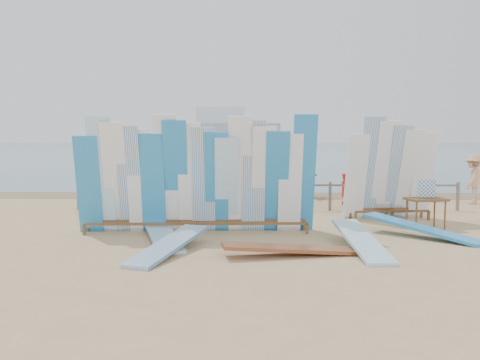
{
  "coord_description": "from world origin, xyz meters",
  "views": [
    {
      "loc": [
        -0.51,
        -12.97,
        2.26
      ],
      "look_at": [
        -0.8,
        1.09,
        1.11
      ],
      "focal_mm": 38.0,
      "sensor_mm": 36.0,
      "label": 1
    }
  ],
  "objects_px": {
    "flat_board_c": "(291,255)",
    "beachgoer_extra_0": "(473,179)",
    "flat_board_e": "(169,254)",
    "flat_board_a": "(163,241)",
    "beachgoer_4": "(289,180)",
    "beachgoer_10": "(418,178)",
    "main_surfboard_rack": "(197,180)",
    "beach_chair_left": "(281,200)",
    "flat_board_d": "(420,238)",
    "beachgoer_extra_1": "(128,180)",
    "beachgoer_8": "(370,179)",
    "flat_board_b": "(361,250)",
    "side_surfboard_rack": "(390,174)",
    "vendor_table": "(426,212)",
    "beachgoer_2": "(222,178)",
    "beachgoer_3": "(219,177)",
    "stroller": "(354,194)",
    "beachgoer_6": "(362,183)",
    "beach_chair_right": "(285,200)",
    "beachgoer_0": "(97,179)",
    "beachgoer_1": "(153,179)",
    "beachgoer_9": "(382,175)",
    "beachgoer_11": "(114,174)",
    "beachgoer_5": "(308,178)"
  },
  "relations": [
    {
      "from": "flat_board_e",
      "to": "beachgoer_6",
      "type": "bearing_deg",
      "value": 70.46
    },
    {
      "from": "vendor_table",
      "to": "beachgoer_2",
      "type": "xyz_separation_m",
      "value": [
        -5.36,
        4.3,
        0.52
      ]
    },
    {
      "from": "main_surfboard_rack",
      "to": "stroller",
      "type": "distance_m",
      "value": 6.8
    },
    {
      "from": "beach_chair_right",
      "to": "main_surfboard_rack",
      "type": "bearing_deg",
      "value": -116.7
    },
    {
      "from": "vendor_table",
      "to": "beachgoer_2",
      "type": "bearing_deg",
      "value": 130.42
    },
    {
      "from": "beachgoer_11",
      "to": "beachgoer_8",
      "type": "xyz_separation_m",
      "value": [
        9.26,
        -3.11,
        0.06
      ]
    },
    {
      "from": "side_surfboard_rack",
      "to": "beach_chair_left",
      "type": "bearing_deg",
      "value": 132.91
    },
    {
      "from": "flat_board_d",
      "to": "beachgoer_extra_1",
      "type": "xyz_separation_m",
      "value": [
        -8.26,
        6.32,
        0.8
      ]
    },
    {
      "from": "vendor_table",
      "to": "flat_board_a",
      "type": "xyz_separation_m",
      "value": [
        -6.33,
        -1.74,
        -0.41
      ]
    },
    {
      "from": "flat_board_e",
      "to": "beachgoer_extra_0",
      "type": "bearing_deg",
      "value": 58.1
    },
    {
      "from": "beachgoer_0",
      "to": "beachgoer_4",
      "type": "relative_size",
      "value": 1.16
    },
    {
      "from": "flat_board_e",
      "to": "beachgoer_extra_0",
      "type": "distance_m",
      "value": 12.22
    },
    {
      "from": "beach_chair_right",
      "to": "stroller",
      "type": "xyz_separation_m",
      "value": [
        2.3,
        0.01,
        0.21
      ]
    },
    {
      "from": "flat_board_e",
      "to": "flat_board_a",
      "type": "relative_size",
      "value": 1.0
    },
    {
      "from": "main_surfboard_rack",
      "to": "beach_chair_right",
      "type": "bearing_deg",
      "value": 60.48
    },
    {
      "from": "beachgoer_5",
      "to": "beachgoer_2",
      "type": "bearing_deg",
      "value": 144.78
    },
    {
      "from": "beachgoer_3",
      "to": "beachgoer_8",
      "type": "height_order",
      "value": "beachgoer_8"
    },
    {
      "from": "flat_board_a",
      "to": "beachgoer_8",
      "type": "height_order",
      "value": "beachgoer_8"
    },
    {
      "from": "flat_board_e",
      "to": "beachgoer_3",
      "type": "height_order",
      "value": "beachgoer_3"
    },
    {
      "from": "beach_chair_left",
      "to": "beachgoer_6",
      "type": "height_order",
      "value": "beachgoer_6"
    },
    {
      "from": "flat_board_c",
      "to": "beachgoer_extra_0",
      "type": "height_order",
      "value": "beachgoer_extra_0"
    },
    {
      "from": "stroller",
      "to": "beachgoer_9",
      "type": "relative_size",
      "value": 0.58
    },
    {
      "from": "beach_chair_left",
      "to": "flat_board_a",
      "type": "bearing_deg",
      "value": -97.71
    },
    {
      "from": "main_surfboard_rack",
      "to": "beachgoer_9",
      "type": "relative_size",
      "value": 3.04
    },
    {
      "from": "side_surfboard_rack",
      "to": "beachgoer_8",
      "type": "relative_size",
      "value": 1.53
    },
    {
      "from": "beachgoer_2",
      "to": "beach_chair_right",
      "type": "bearing_deg",
      "value": -86.2
    },
    {
      "from": "flat_board_b",
      "to": "beach_chair_left",
      "type": "distance_m",
      "value": 6.53
    },
    {
      "from": "beachgoer_6",
      "to": "beachgoer_1",
      "type": "distance_m",
      "value": 7.24
    },
    {
      "from": "flat_board_b",
      "to": "beachgoer_4",
      "type": "xyz_separation_m",
      "value": [
        -0.86,
        7.85,
        0.8
      ]
    },
    {
      "from": "beachgoer_6",
      "to": "beachgoer_8",
      "type": "distance_m",
      "value": 0.3
    },
    {
      "from": "stroller",
      "to": "beachgoer_11",
      "type": "xyz_separation_m",
      "value": [
        -8.79,
        2.81,
        0.45
      ]
    },
    {
      "from": "flat_board_d",
      "to": "beachgoer_8",
      "type": "distance_m",
      "value": 5.11
    },
    {
      "from": "side_surfboard_rack",
      "to": "flat_board_d",
      "type": "distance_m",
      "value": 2.92
    },
    {
      "from": "flat_board_e",
      "to": "beachgoer_extra_0",
      "type": "xyz_separation_m",
      "value": [
        9.31,
        7.86,
        0.86
      ]
    },
    {
      "from": "beachgoer_4",
      "to": "beachgoer_8",
      "type": "bearing_deg",
      "value": 82.91
    },
    {
      "from": "flat_board_c",
      "to": "side_surfboard_rack",
      "type": "bearing_deg",
      "value": -45.3
    },
    {
      "from": "main_surfboard_rack",
      "to": "beachgoer_0",
      "type": "distance_m",
      "value": 5.9
    },
    {
      "from": "flat_board_e",
      "to": "flat_board_a",
      "type": "bearing_deg",
      "value": 123.33
    },
    {
      "from": "flat_board_e",
      "to": "beachgoer_8",
      "type": "xyz_separation_m",
      "value": [
        5.51,
        6.75,
        0.94
      ]
    },
    {
      "from": "beachgoer_5",
      "to": "beachgoer_9",
      "type": "bearing_deg",
      "value": -95.24
    },
    {
      "from": "side_surfboard_rack",
      "to": "flat_board_a",
      "type": "xyz_separation_m",
      "value": [
        -5.8,
        -3.18,
        -1.28
      ]
    },
    {
      "from": "flat_board_b",
      "to": "beachgoer_0",
      "type": "relative_size",
      "value": 1.45
    },
    {
      "from": "beachgoer_4",
      "to": "beachgoer_10",
      "type": "bearing_deg",
      "value": 119.21
    },
    {
      "from": "vendor_table",
      "to": "beachgoer_10",
      "type": "xyz_separation_m",
      "value": [
        1.71,
        5.81,
        0.42
      ]
    },
    {
      "from": "main_surfboard_rack",
      "to": "beach_chair_left",
      "type": "distance_m",
      "value": 5.2
    },
    {
      "from": "flat_board_d",
      "to": "beachgoer_11",
      "type": "xyz_separation_m",
      "value": [
        -9.25,
        8.13,
        0.88
      ]
    },
    {
      "from": "main_surfboard_rack",
      "to": "beach_chair_left",
      "type": "relative_size",
      "value": 7.19
    },
    {
      "from": "flat_board_d",
      "to": "beachgoer_4",
      "type": "height_order",
      "value": "beachgoer_4"
    },
    {
      "from": "flat_board_a",
      "to": "beachgoer_5",
      "type": "relative_size",
      "value": 1.74
    },
    {
      "from": "beachgoer_6",
      "to": "flat_board_a",
      "type": "bearing_deg",
      "value": 129.61
    }
  ]
}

